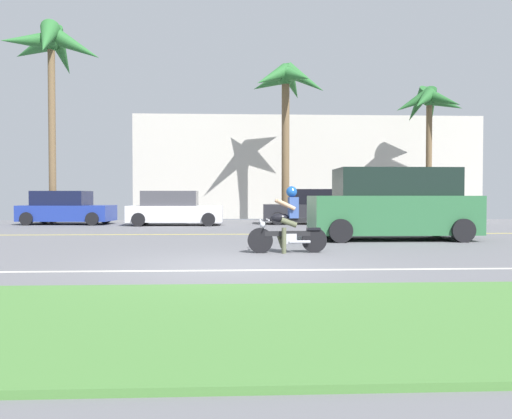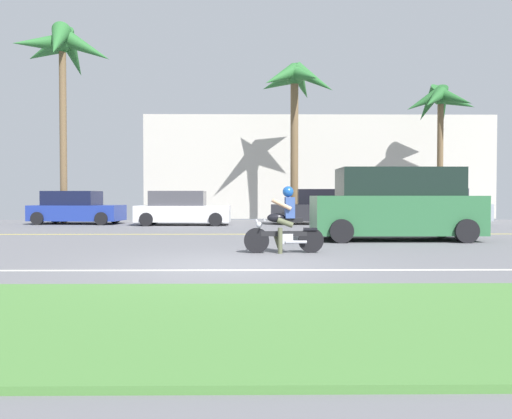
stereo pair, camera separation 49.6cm
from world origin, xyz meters
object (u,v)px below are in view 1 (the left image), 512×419
palm_tree_2 (429,107)px  motorcyclist (288,225)px  suv_nearby (393,205)px  parked_car_0 (66,209)px  parked_car_2 (314,208)px  parked_car_3 (430,207)px  palm_tree_0 (50,52)px  palm_tree_1 (287,88)px  parked_car_1 (174,209)px

palm_tree_2 → motorcyclist: bearing=-121.2°
suv_nearby → palm_tree_2: size_ratio=0.71×
parked_car_0 → parked_car_2: parked_car_2 is taller
motorcyclist → parked_car_3: bearing=56.4°
parked_car_0 → parked_car_3: bearing=-0.9°
parked_car_0 → parked_car_3: parked_car_3 is taller
motorcyclist → palm_tree_2: 17.38m
suv_nearby → palm_tree_2: 13.00m
motorcyclist → palm_tree_2: bearing=58.8°
motorcyclist → palm_tree_0: (-9.54, 13.00, 7.20)m
parked_car_0 → palm_tree_0: 7.30m
palm_tree_0 → parked_car_0: bearing=-49.0°
parked_car_0 → parked_car_3: size_ratio=1.03×
palm_tree_2 → palm_tree_1: bearing=-176.0°
suv_nearby → parked_car_2: size_ratio=1.08×
suv_nearby → parked_car_2: (-0.93, 8.31, -0.26)m
parked_car_3 → palm_tree_0: palm_tree_0 is taller
palm_tree_0 → palm_tree_1: bearing=3.7°
palm_tree_0 → palm_tree_1: 11.08m
parked_car_0 → palm_tree_1: palm_tree_1 is taller
parked_car_0 → parked_car_2: bearing=-1.2°
parked_car_3 → parked_car_2: bearing=179.6°
suv_nearby → parked_car_3: suv_nearby is taller
parked_car_1 → parked_car_2: (6.12, 0.73, 0.04)m
motorcyclist → suv_nearby: bearing=44.3°
palm_tree_2 → parked_car_3: bearing=-109.5°
palm_tree_1 → palm_tree_2: (7.18, 0.51, -0.77)m
parked_car_3 → palm_tree_0: size_ratio=0.42×
parked_car_1 → palm_tree_0: (-5.86, 2.13, 7.14)m
parked_car_2 → parked_car_3: (5.23, -0.04, 0.01)m
parked_car_0 → palm_tree_0: bearing=131.0°
suv_nearby → parked_car_3: (4.29, 8.27, -0.25)m
palm_tree_1 → palm_tree_2: palm_tree_1 is taller
parked_car_1 → parked_car_2: bearing=6.8°
suv_nearby → palm_tree_0: palm_tree_0 is taller
palm_tree_0 → palm_tree_2: bearing=3.9°
parked_car_1 → palm_tree_1: size_ratio=0.52×
palm_tree_0 → palm_tree_1: size_ratio=1.20×
parked_car_0 → palm_tree_1: bearing=10.8°
motorcyclist → palm_tree_1: 14.97m
motorcyclist → parked_car_1: motorcyclist is taller
motorcyclist → palm_tree_1: size_ratio=0.23×
suv_nearby → parked_car_3: size_ratio=1.23×
parked_car_0 → palm_tree_2: palm_tree_2 is taller
parked_car_2 → parked_car_3: 5.23m
parked_car_2 → palm_tree_1: palm_tree_1 is taller
motorcyclist → palm_tree_1: bearing=84.0°
motorcyclist → palm_tree_2: palm_tree_2 is taller
parked_car_3 → parked_car_0: bearing=179.1°
suv_nearby → palm_tree_1: bearing=100.6°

